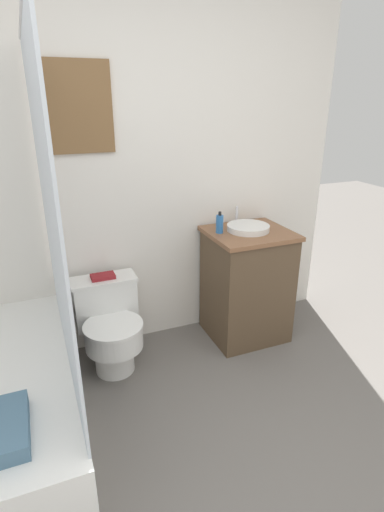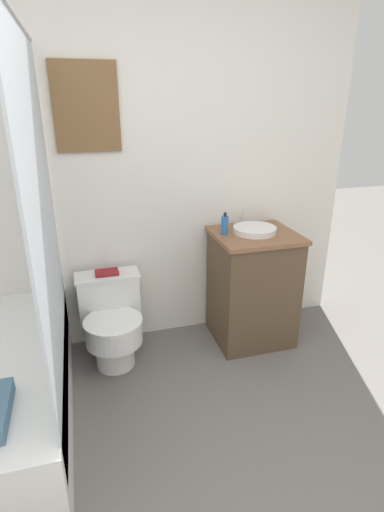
{
  "view_description": "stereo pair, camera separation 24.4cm",
  "coord_description": "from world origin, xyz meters",
  "px_view_note": "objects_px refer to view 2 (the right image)",
  "views": [
    {
      "loc": [
        -0.55,
        -0.62,
        1.69
      ],
      "look_at": [
        0.3,
        1.48,
        0.78
      ],
      "focal_mm": 28.0,
      "sensor_mm": 36.0,
      "label": 1
    },
    {
      "loc": [
        -0.32,
        -0.7,
        1.69
      ],
      "look_at": [
        0.3,
        1.48,
        0.78
      ],
      "focal_mm": 28.0,
      "sensor_mm": 36.0,
      "label": 2
    }
  ],
  "objects_px": {
    "sink": "(254,230)",
    "book_on_tank": "(107,273)",
    "toilet": "(112,320)",
    "soap_bottle": "(225,225)"
  },
  "relations": [
    {
      "from": "toilet",
      "to": "sink",
      "type": "height_order",
      "value": "sink"
    },
    {
      "from": "soap_bottle",
      "to": "book_on_tank",
      "type": "xyz_separation_m",
      "value": [
        -0.8,
        0.08,
        -0.29
      ]
    },
    {
      "from": "toilet",
      "to": "soap_bottle",
      "type": "height_order",
      "value": "soap_bottle"
    },
    {
      "from": "toilet",
      "to": "sink",
      "type": "relative_size",
      "value": 1.77
    },
    {
      "from": "toilet",
      "to": "sink",
      "type": "bearing_deg",
      "value": 1.28
    },
    {
      "from": "soap_bottle",
      "to": "toilet",
      "type": "bearing_deg",
      "value": -176.45
    },
    {
      "from": "sink",
      "to": "book_on_tank",
      "type": "xyz_separation_m",
      "value": [
        -1.01,
        0.11,
        -0.24
      ]
    },
    {
      "from": "soap_bottle",
      "to": "book_on_tank",
      "type": "relative_size",
      "value": 0.97
    },
    {
      "from": "sink",
      "to": "soap_bottle",
      "type": "relative_size",
      "value": 2.23
    },
    {
      "from": "toilet",
      "to": "book_on_tank",
      "type": "relative_size",
      "value": 3.81
    }
  ]
}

